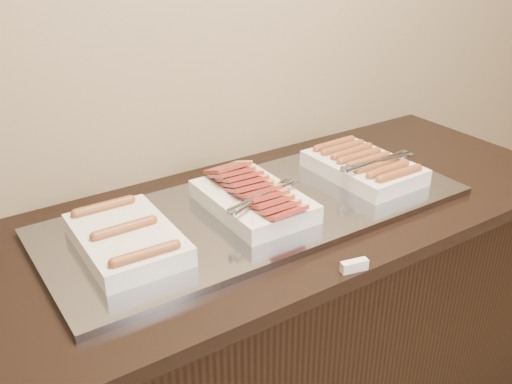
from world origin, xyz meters
TOP-DOWN VIEW (x-y plane):
  - counter at (0.00, 2.13)m, footprint 2.06×0.76m
  - warming_tray at (0.02, 2.13)m, footprint 1.20×0.50m
  - dish_left at (-0.37, 2.13)m, footprint 0.23×0.33m
  - dish_center at (-0.00, 2.13)m, footprint 0.27×0.36m
  - dish_right at (0.41, 2.13)m, footprint 0.26×0.35m
  - label_holder at (0.05, 1.77)m, footprint 0.07×0.03m

SIDE VIEW (x-z plane):
  - counter at x=0.00m, z-range 0.00..0.90m
  - warming_tray at x=0.02m, z-range 0.90..0.92m
  - label_holder at x=0.05m, z-range 0.90..0.93m
  - dish_left at x=-0.37m, z-range 0.91..0.98m
  - dish_right at x=0.41m, z-range 0.91..0.99m
  - dish_center at x=0.00m, z-range 0.91..1.00m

